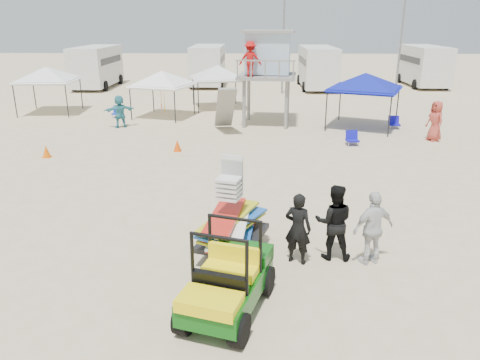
{
  "coord_description": "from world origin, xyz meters",
  "views": [
    {
      "loc": [
        0.83,
        -8.77,
        5.37
      ],
      "look_at": [
        0.5,
        3.0,
        1.3
      ],
      "focal_mm": 35.0,
      "sensor_mm": 36.0,
      "label": 1
    }
  ],
  "objects_px": {
    "utility_cart": "(226,275)",
    "lifeguard_tower": "(266,57)",
    "surf_trailer": "(232,221)",
    "canopy_blue": "(366,76)",
    "man_left": "(298,229)"
  },
  "relations": [
    {
      "from": "surf_trailer",
      "to": "lifeguard_tower",
      "type": "distance_m",
      "value": 15.2
    },
    {
      "from": "utility_cart",
      "to": "surf_trailer",
      "type": "xyz_separation_m",
      "value": [
        0.01,
        2.33,
        0.05
      ]
    },
    {
      "from": "surf_trailer",
      "to": "canopy_blue",
      "type": "xyz_separation_m",
      "value": [
        6.11,
        14.05,
        1.78
      ]
    },
    {
      "from": "canopy_blue",
      "to": "surf_trailer",
      "type": "bearing_deg",
      "value": -113.51
    },
    {
      "from": "surf_trailer",
      "to": "lifeguard_tower",
      "type": "height_order",
      "value": "lifeguard_tower"
    },
    {
      "from": "utility_cart",
      "to": "lifeguard_tower",
      "type": "distance_m",
      "value": 17.51
    },
    {
      "from": "lifeguard_tower",
      "to": "canopy_blue",
      "type": "xyz_separation_m",
      "value": [
        5.02,
        -0.89,
        -0.85
      ]
    },
    {
      "from": "utility_cart",
      "to": "man_left",
      "type": "height_order",
      "value": "utility_cart"
    },
    {
      "from": "utility_cart",
      "to": "man_left",
      "type": "relative_size",
      "value": 1.52
    },
    {
      "from": "lifeguard_tower",
      "to": "man_left",
      "type": "bearing_deg",
      "value": -88.42
    },
    {
      "from": "surf_trailer",
      "to": "lifeguard_tower",
      "type": "bearing_deg",
      "value": 85.81
    },
    {
      "from": "surf_trailer",
      "to": "man_left",
      "type": "xyz_separation_m",
      "value": [
        1.51,
        -0.3,
        -0.03
      ]
    },
    {
      "from": "man_left",
      "to": "canopy_blue",
      "type": "relative_size",
      "value": 0.4
    },
    {
      "from": "surf_trailer",
      "to": "canopy_blue",
      "type": "distance_m",
      "value": 15.42
    },
    {
      "from": "surf_trailer",
      "to": "man_left",
      "type": "distance_m",
      "value": 1.54
    }
  ]
}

